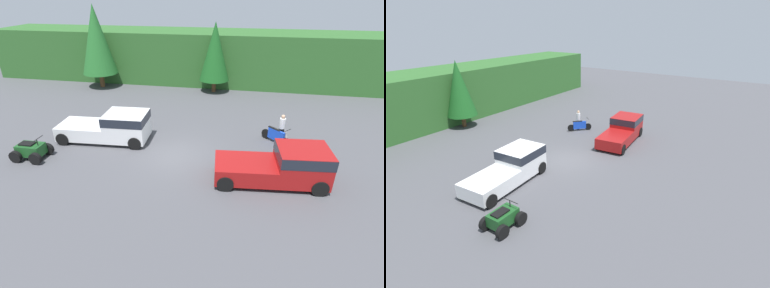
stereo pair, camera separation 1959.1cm
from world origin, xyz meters
The scene contains 8 objects.
ground_plane centered at (0.00, 0.00, 0.00)m, with size 80.00×80.00×0.00m, color #4C4C51.
hillside_backdrop centered at (0.00, 16.00, 2.41)m, with size 44.00×6.00×4.83m.
tree_mid_left centered at (0.79, 12.29, 3.57)m, with size 2.67×2.67×6.07m.
pickup_truck_red centered at (5.78, -1.61, 0.97)m, with size 5.50×2.71×1.85m.
pickup_truck_second centered at (-4.11, 1.14, 0.97)m, with size 5.62×2.54×1.85m.
dirt_bike centered at (5.78, 2.64, 0.46)m, with size 1.68×1.56×1.12m.
quad_atv centered at (-7.68, -1.80, 0.49)m, with size 1.87×1.35×1.23m.
rider_person centered at (6.09, 2.97, 0.94)m, with size 0.49×0.49×1.74m.
Camera 2 is at (-15.57, -11.26, 9.18)m, focal length 28.00 mm.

